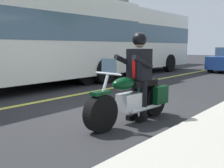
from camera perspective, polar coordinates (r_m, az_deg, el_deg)
The scene contains 6 objects.
ground_plane at distance 6.25m, azimuth -1.26°, elevation -5.61°, with size 80.00×80.00×0.00m, color #28282B.
lane_center_stripe at distance 7.67m, azimuth -12.74°, elevation -3.21°, with size 60.00×0.16×0.01m, color #E5DB4C.
motorcycle_main at distance 5.24m, azimuth 4.31°, elevation -3.24°, with size 2.22×0.70×1.26m.
rider_main at distance 5.30m, azimuth 5.65°, elevation 3.27°, with size 0.65×0.58×1.74m.
bus_near at distance 9.42m, azimuth -20.63°, elevation 9.96°, with size 11.05×2.70×3.30m.
bus_far at distance 13.80m, azimuth 1.43°, elevation 9.68°, with size 11.05×2.70×3.30m.
Camera 1 is at (4.62, 3.94, 1.47)m, focal length 43.24 mm.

